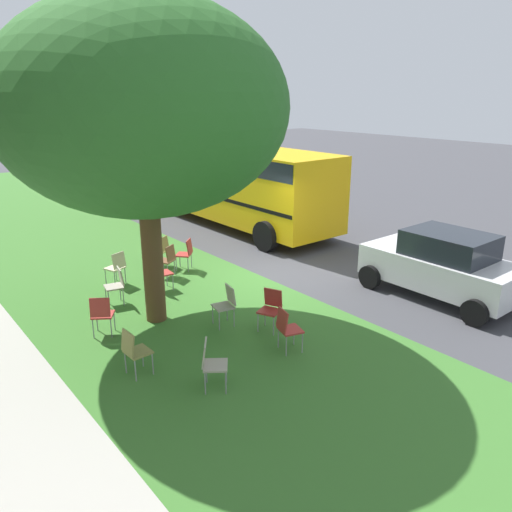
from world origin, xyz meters
TOP-DOWN VIEW (x-y plane):
  - ground at (0.00, 0.00)m, footprint 80.00×80.00m
  - grass_verge at (0.00, 3.20)m, footprint 48.00×6.00m
  - street_tree at (-0.47, 3.72)m, footprint 5.72×5.72m
  - chair_0 at (-3.35, 2.46)m, footprint 0.52×0.52m
  - chair_1 at (1.88, 1.50)m, footprint 0.59×0.59m
  - chair_2 at (0.86, 4.02)m, footprint 0.50×0.50m
  - chair_3 at (2.02, 3.49)m, footprint 0.53×0.53m
  - chair_4 at (1.70, 2.18)m, footprint 0.57×0.57m
  - chair_5 at (-1.68, 2.68)m, footprint 0.49×0.50m
  - chair_6 at (0.96, 2.80)m, footprint 0.45×0.45m
  - chair_7 at (-2.31, 5.12)m, footprint 0.44×0.44m
  - chair_8 at (-0.50, 4.95)m, footprint 0.58×0.58m
  - chair_9 at (-3.49, 4.31)m, footprint 0.58×0.58m
  - chair_10 at (-2.44, 2.08)m, footprint 0.55×0.55m
  - chair_11 at (2.57, 1.89)m, footprint 0.57×0.56m
  - parked_car at (-3.71, -2.27)m, footprint 3.70×1.92m
  - school_bus at (5.79, -2.60)m, footprint 10.40×2.80m

SIDE VIEW (x-z plane):
  - ground at x=0.00m, z-range 0.00..0.00m
  - grass_verge at x=0.00m, z-range 0.00..0.01m
  - chair_0 at x=-3.35m, z-range 0.08..0.96m
  - chair_1 at x=1.88m, z-range 0.08..0.96m
  - chair_2 at x=0.86m, z-range 0.08..0.96m
  - chair_3 at x=2.02m, z-range 0.08..0.96m
  - chair_4 at x=1.70m, z-range 0.08..0.96m
  - chair_5 at x=-1.68m, z-range 0.08..0.96m
  - chair_6 at x=0.96m, z-range 0.08..0.96m
  - chair_7 at x=-2.31m, z-range 0.08..0.96m
  - chair_8 at x=-0.50m, z-range 0.08..0.96m
  - chair_9 at x=-3.49m, z-range 0.08..0.96m
  - chair_10 at x=-2.44m, z-range 0.08..0.96m
  - chair_11 at x=2.57m, z-range 0.08..0.96m
  - parked_car at x=-3.71m, z-range 0.01..1.66m
  - school_bus at x=5.79m, z-range 0.32..3.20m
  - street_tree at x=-0.47m, z-range 1.18..7.78m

